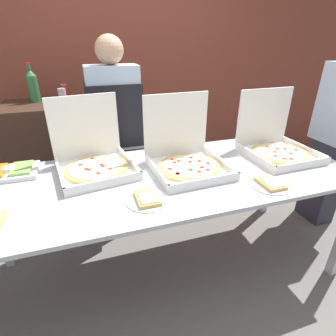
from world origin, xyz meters
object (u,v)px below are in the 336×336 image
pizza_box_near_left (276,144)px  soda_can_colored (64,91)px  pizza_box_far_left (186,156)px  pizza_box_near_right (94,158)px  veggie_tray (9,172)px  paper_plate_front_right (147,199)px  paper_plate_front_left (270,184)px  soda_can_silver (62,96)px  person_server_vest (117,131)px  person_guest_cap (336,134)px  soda_bottle (33,85)px

pizza_box_near_left → soda_can_colored: pizza_box_near_left is taller
pizza_box_far_left → pizza_box_near_right: bearing=162.4°
pizza_box_far_left → veggie_tray: bearing=165.6°
pizza_box_far_left → paper_plate_front_right: pizza_box_far_left is taller
paper_plate_front_left → soda_can_silver: 1.85m
pizza_box_near_left → person_server_vest: bearing=149.7°
pizza_box_far_left → person_guest_cap: person_guest_cap is taller
person_server_vest → person_guest_cap: 1.90m
pizza_box_far_left → soda_bottle: size_ratio=1.53×
pizza_box_far_left → paper_plate_front_left: bearing=-47.4°
pizza_box_far_left → soda_can_colored: size_ratio=4.07×
soda_can_colored → person_guest_cap: size_ratio=0.07×
pizza_box_near_left → pizza_box_far_left: size_ratio=0.97×
pizza_box_near_left → person_server_vest: size_ratio=0.30×
paper_plate_front_left → soda_can_silver: soda_can_silver is taller
paper_plate_front_right → soda_can_colored: soda_can_colored is taller
pizza_box_far_left → soda_can_colored: bearing=119.2°
pizza_box_near_left → veggie_tray: 1.87m
pizza_box_near_left → pizza_box_near_right: pizza_box_near_right is taller
pizza_box_near_left → soda_can_silver: pizza_box_near_left is taller
pizza_box_far_left → person_server_vest: person_server_vest is taller
soda_can_silver → paper_plate_front_left: bearing=-50.4°
paper_plate_front_left → soda_bottle: bearing=132.6°
soda_can_colored → person_guest_cap: bearing=-27.0°
pizza_box_near_left → pizza_box_far_left: pizza_box_far_left is taller
pizza_box_near_left → pizza_box_near_right: 1.33m
paper_plate_front_right → soda_bottle: size_ratio=0.72×
veggie_tray → pizza_box_far_left: bearing=-12.1°
paper_plate_front_right → soda_can_silver: (-0.42, 1.34, 0.33)m
soda_can_silver → soda_bottle: bearing=154.4°
paper_plate_front_right → person_server_vest: bearing=91.6°
pizza_box_near_left → paper_plate_front_left: (-0.34, -0.40, -0.07)m
soda_can_colored → pizza_box_near_left: bearing=-39.6°
pizza_box_near_right → soda_can_colored: bearing=90.2°
paper_plate_front_right → pizza_box_near_left: bearing=17.3°
pizza_box_far_left → soda_bottle: bearing=129.6°
soda_can_silver → person_server_vest: (0.40, -0.39, -0.24)m
person_guest_cap → soda_bottle: bearing=67.7°
pizza_box_far_left → soda_can_silver: (-0.77, 1.01, 0.26)m
paper_plate_front_right → paper_plate_front_left: (0.74, -0.07, 0.00)m
person_server_vest → soda_can_colored: bearing=-58.2°
person_server_vest → person_guest_cap: bearing=164.5°
soda_bottle → person_server_vest: 0.87m
veggie_tray → paper_plate_front_left: bearing=-22.7°
pizza_box_near_right → person_guest_cap: 2.04m
paper_plate_front_right → veggie_tray: (-0.77, 0.57, 0.01)m
person_server_vest → soda_bottle: bearing=-38.6°
pizza_box_far_left → soda_bottle: 1.55m
pizza_box_near_right → soda_bottle: (-0.42, 0.96, 0.35)m
paper_plate_front_left → person_guest_cap: 1.18m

